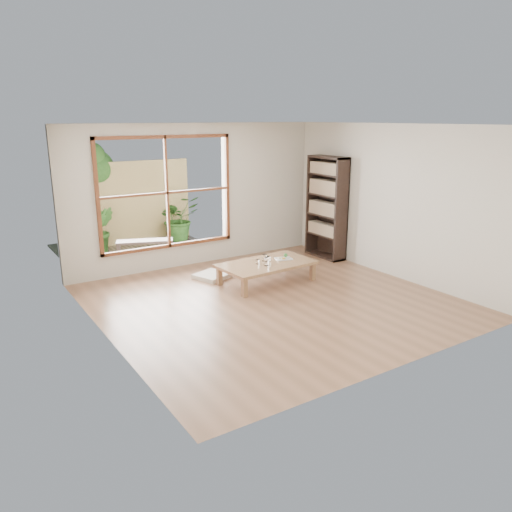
{
  "coord_description": "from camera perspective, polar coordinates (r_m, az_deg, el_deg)",
  "views": [
    {
      "loc": [
        -4.09,
        -5.86,
        2.7
      ],
      "look_at": [
        0.11,
        0.6,
        0.55
      ],
      "focal_mm": 35.0,
      "sensor_mm": 36.0,
      "label": 1
    }
  ],
  "objects": [
    {
      "name": "ground",
      "position": [
        7.64,
        1.77,
        -5.11
      ],
      "size": [
        5.0,
        5.0,
        0.0
      ],
      "primitive_type": "plane",
      "color": "#94674A",
      "rests_on": "ground"
    },
    {
      "name": "glass_tall",
      "position": [
        8.17,
        1.19,
        -0.61
      ],
      "size": [
        0.08,
        0.08,
        0.14
      ],
      "primitive_type": "cylinder",
      "color": "silver",
      "rests_on": "low_table"
    },
    {
      "name": "garden_bench",
      "position": [
        10.04,
        -12.59,
        1.45
      ],
      "size": [
        1.13,
        0.68,
        0.34
      ],
      "rotation": [
        0.0,
        0.0,
        -0.36
      ],
      "color": "#31211B",
      "rests_on": "deck"
    },
    {
      "name": "shrub_right",
      "position": [
        11.28,
        -8.83,
        4.3
      ],
      "size": [
        0.95,
        0.84,
        0.99
      ],
      "primitive_type": "imported",
      "rotation": [
        0.0,
        0.0,
        0.07
      ],
      "color": "#376A27",
      "rests_on": "deck"
    },
    {
      "name": "glass_mid",
      "position": [
        8.44,
        0.97,
        -0.21
      ],
      "size": [
        0.08,
        0.08,
        0.11
      ],
      "primitive_type": "cylinder",
      "color": "silver",
      "rests_on": "low_table"
    },
    {
      "name": "deck",
      "position": [
        10.4,
        -12.26,
        0.2
      ],
      "size": [
        2.8,
        2.0,
        0.05
      ],
      "primitive_type": "cube",
      "color": "#3D352C",
      "rests_on": "ground"
    },
    {
      "name": "low_table",
      "position": [
        8.37,
        1.22,
        -1.04
      ],
      "size": [
        1.63,
        0.97,
        0.35
      ],
      "rotation": [
        0.0,
        0.0,
        0.06
      ],
      "color": "#9E7B4D",
      "rests_on": "ground"
    },
    {
      "name": "food_tray",
      "position": [
        8.57,
        3.22,
        -0.21
      ],
      "size": [
        0.31,
        0.26,
        0.08
      ],
      "rotation": [
        0.0,
        0.0,
        -0.26
      ],
      "color": "white",
      "rests_on": "low_table"
    },
    {
      "name": "bamboo_fence",
      "position": [
        11.13,
        -14.4,
        5.82
      ],
      "size": [
        2.8,
        0.06,
        1.8
      ],
      "primitive_type": "cube",
      "color": "tan",
      "rests_on": "ground"
    },
    {
      "name": "shrub_left",
      "position": [
        10.54,
        -17.23,
        2.85
      ],
      "size": [
        0.53,
        0.44,
        0.95
      ],
      "primitive_type": "imported",
      "rotation": [
        0.0,
        0.0,
        -0.03
      ],
      "color": "#376A27",
      "rests_on": "deck"
    },
    {
      "name": "garden_tree",
      "position": [
        11.13,
        -18.5,
        9.29
      ],
      "size": [
        1.04,
        0.85,
        2.22
      ],
      "color": "#4C3D2D",
      "rests_on": "ground"
    },
    {
      "name": "glass_small",
      "position": [
        8.28,
        0.18,
        -0.64
      ],
      "size": [
        0.06,
        0.06,
        0.07
      ],
      "primitive_type": "cylinder",
      "color": "silver",
      "rests_on": "low_table"
    },
    {
      "name": "glass_short",
      "position": [
        8.42,
        1.43,
        -0.32
      ],
      "size": [
        0.07,
        0.07,
        0.09
      ],
      "primitive_type": "cylinder",
      "color": "silver",
      "rests_on": "low_table"
    },
    {
      "name": "bookshelf",
      "position": [
        9.88,
        8.07,
        5.5
      ],
      "size": [
        0.32,
        0.89,
        1.98
      ],
      "primitive_type": "cube",
      "color": "#31211B",
      "rests_on": "ground"
    },
    {
      "name": "floor_cushion",
      "position": [
        8.7,
        -5.07,
        -2.27
      ],
      "size": [
        0.64,
        0.64,
        0.07
      ],
      "primitive_type": "cube",
      "rotation": [
        0.0,
        0.0,
        0.34
      ],
      "color": "beige",
      "rests_on": "ground"
    }
  ]
}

